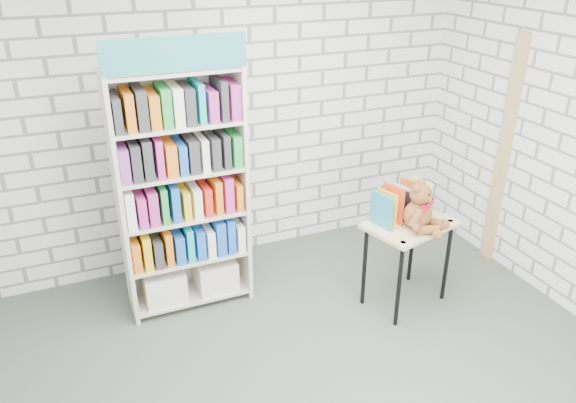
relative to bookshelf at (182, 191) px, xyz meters
name	(u,v)px	position (x,y,z in m)	size (l,w,h in m)	color
ground	(323,386)	(0.58, -1.36, -1.01)	(4.50, 4.50, 0.00)	#434B3F
room_shell	(331,140)	(0.58, -1.36, 0.78)	(4.52, 4.02, 2.81)	silver
bookshelf	(182,191)	(0.00, 0.00, 0.00)	(0.98, 0.38, 2.21)	beige
display_table	(409,234)	(1.64, -0.72, -0.37)	(0.79, 0.64, 0.74)	tan
table_books	(401,202)	(1.61, -0.61, -0.12)	(0.52, 0.33, 0.29)	teal
teddy_bear	(421,211)	(1.65, -0.83, -0.11)	(0.38, 0.37, 0.39)	brown
door_trim	(504,153)	(2.81, -0.41, 0.04)	(0.05, 0.12, 2.10)	tan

